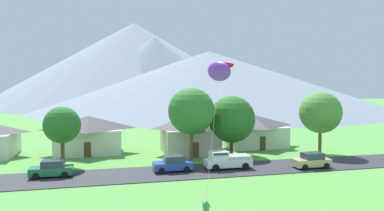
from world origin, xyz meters
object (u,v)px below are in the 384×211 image
Objects in this scene: house_right_center at (190,133)px; tree_left_of_center at (232,119)px; house_rightmost at (89,134)px; tree_center at (320,112)px; house_left_center at (253,130)px; parked_car_blue_west_end at (173,164)px; pickup_truck_white_west_side at (227,160)px; kite_flyer_with_kite at (219,74)px; tree_near_left at (191,111)px; parked_car_tan_mid_east at (312,161)px; parked_car_green_mid_west at (52,169)px; tree_right_of_center at (62,125)px.

house_right_center is 0.98× the size of tree_left_of_center.
tree_center is at bearing -14.97° from house_rightmost.
house_left_center is 2.23× the size of parked_car_blue_west_end.
pickup_truck_white_west_side is 14.66m from kite_flyer_with_kite.
tree_center is at bearing 39.10° from kite_flyer_with_kite.
tree_near_left reaches higher than tree_center.
kite_flyer_with_kite is at bearing -95.63° from tree_near_left.
pickup_truck_white_west_side reaches higher than parked_car_tan_mid_east.
parked_car_green_mid_west is 20.47m from kite_flyer_with_kite.
parked_car_tan_mid_east is (6.25, -9.34, -3.97)m from tree_left_of_center.
house_left_center is at bearing -0.25° from house_rightmost.
kite_flyer_with_kite is (13.71, -16.07, 5.44)m from tree_right_of_center.
tree_right_of_center reaches higher than house_left_center.
house_right_center is 0.69× the size of kite_flyer_with_kite.
kite_flyer_with_kite is at bearing -96.77° from house_right_center.
pickup_truck_white_west_side is (6.08, -0.19, 0.19)m from parked_car_blue_west_end.
house_left_center is 1.18× the size of tree_left_of_center.
house_right_center is 1.86× the size of parked_car_tan_mid_east.
tree_left_of_center reaches higher than house_rightmost.
kite_flyer_with_kite reaches higher than tree_center.
parked_car_green_mid_west is (-12.47, 0.60, 0.00)m from parked_car_blue_west_end.
house_right_center is at bearing 163.69° from tree_center.
tree_center is 1.23× the size of tree_right_of_center.
house_rightmost is 2.23× the size of parked_car_green_mid_west.
tree_near_left is 1.07× the size of tree_center.
tree_center is at bearing -10.20° from tree_left_of_center.
house_left_center is at bearing 46.94° from tree_left_of_center.
parked_car_green_mid_west is at bearing 177.26° from parked_car_blue_west_end.
pickup_truck_white_west_side is (2.74, -5.70, -5.11)m from tree_near_left.
parked_car_tan_mid_east is at bearing -31.50° from tree_near_left.
pickup_truck_white_west_side is (1.85, -10.38, -1.68)m from house_right_center.
tree_center reaches higher than parked_car_tan_mid_east.
tree_center is at bearing -1.02° from tree_near_left.
tree_left_of_center is 1.53× the size of pickup_truck_white_west_side.
tree_near_left is 18.01m from tree_center.
house_right_center is 1.85× the size of parked_car_blue_west_end.
tree_left_of_center is at bearing 17.00° from tree_near_left.
house_right_center reaches higher than parked_car_tan_mid_east.
house_rightmost is 15.47m from tree_near_left.
tree_near_left is at bearing -163.00° from tree_left_of_center.
house_left_center is 1.11× the size of tree_center.
kite_flyer_with_kite reaches higher than tree_left_of_center.
tree_left_of_center is 0.70× the size of kite_flyer_with_kite.
house_right_center is at bearing -13.28° from house_rightmost.
house_right_center is 14.08m from house_rightmost.
house_left_center is 15.43m from parked_car_tan_mid_east.
tree_right_of_center is at bearing 130.46° from kite_flyer_with_kite.
tree_right_of_center reaches higher than pickup_truck_white_west_side.
kite_flyer_with_kite reaches higher than house_left_center.
kite_flyer_with_kite is at bearing -147.75° from parked_car_tan_mid_east.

